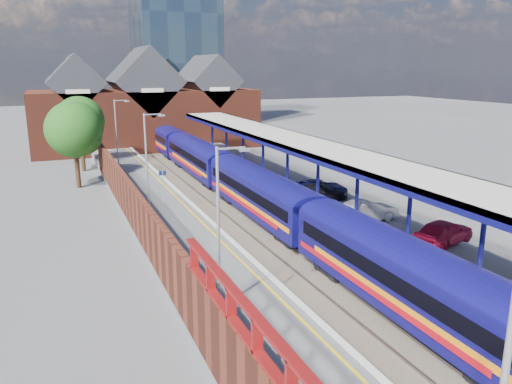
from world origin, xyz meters
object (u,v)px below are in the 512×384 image
at_px(lamp_post_c, 148,156).
at_px(lamp_post_d, 118,130).
at_px(lamp_post_b, 221,219).
at_px(parked_car_silver, 367,211).
at_px(platform_sign, 163,181).
at_px(parked_car_blue, 319,188).
at_px(train, 225,171).
at_px(parked_car_red, 444,232).
at_px(parked_car_dark, 321,191).

bearing_deg(lamp_post_c, lamp_post_d, 90.00).
height_order(lamp_post_b, parked_car_silver, lamp_post_b).
bearing_deg(platform_sign, parked_car_blue, -12.49).
bearing_deg(lamp_post_c, train, 38.83).
bearing_deg(parked_car_red, lamp_post_c, 30.22).
bearing_deg(platform_sign, parked_car_dark, -17.33).
bearing_deg(lamp_post_d, parked_car_silver, -61.56).
distance_m(train, parked_car_blue, 8.96).
height_order(lamp_post_d, parked_car_red, lamp_post_d).
bearing_deg(parked_car_red, lamp_post_d, 9.24).
distance_m(lamp_post_d, platform_sign, 14.25).
bearing_deg(lamp_post_c, platform_sign, 55.74).
relative_size(parked_car_red, parked_car_silver, 1.01).
bearing_deg(platform_sign, lamp_post_d, 95.56).
height_order(train, parked_car_red, train).
xyz_separation_m(lamp_post_b, parked_car_red, (14.48, 2.59, -3.25)).
distance_m(lamp_post_b, parked_car_silver, 15.62).
bearing_deg(lamp_post_b, train, 70.61).
bearing_deg(parked_car_dark, lamp_post_b, 160.63).
bearing_deg(train, parked_car_blue, -51.46).
xyz_separation_m(lamp_post_c, parked_car_red, (14.48, -13.41, -3.25)).
distance_m(lamp_post_d, parked_car_dark, 22.20).
relative_size(parked_car_red, parked_car_blue, 0.94).
xyz_separation_m(lamp_post_b, parked_car_dark, (13.04, 14.36, -3.40)).
height_order(train, platform_sign, platform_sign).
relative_size(lamp_post_d, platform_sign, 2.80).
height_order(platform_sign, parked_car_blue, platform_sign).
distance_m(platform_sign, parked_car_silver, 15.31).
height_order(lamp_post_c, parked_car_blue, lamp_post_c).
relative_size(lamp_post_b, parked_car_dark, 1.71).
bearing_deg(lamp_post_d, parked_car_dark, -53.53).
distance_m(lamp_post_b, parked_car_dark, 19.69).
xyz_separation_m(lamp_post_d, parked_car_dark, (13.04, -17.64, -3.40)).
xyz_separation_m(lamp_post_b, lamp_post_d, (0.00, 32.00, 0.00)).
bearing_deg(lamp_post_c, parked_car_silver, -31.49).
xyz_separation_m(platform_sign, parked_car_silver, (11.61, -9.94, -0.98)).
relative_size(platform_sign, parked_car_blue, 0.54).
distance_m(lamp_post_c, platform_sign, 3.34).
distance_m(lamp_post_c, lamp_post_d, 16.00).
height_order(lamp_post_c, platform_sign, lamp_post_c).
xyz_separation_m(platform_sign, parked_car_dark, (11.68, -3.64, -1.10)).
bearing_deg(lamp_post_c, parked_car_red, -42.81).
xyz_separation_m(lamp_post_b, parked_car_blue, (13.43, 15.33, -3.35)).
xyz_separation_m(platform_sign, parked_car_blue, (12.07, -2.67, -1.05)).
distance_m(train, parked_car_red, 20.82).
height_order(lamp_post_b, parked_car_blue, lamp_post_b).
height_order(train, parked_car_blue, train).
relative_size(parked_car_silver, parked_car_dark, 1.05).
distance_m(lamp_post_d, parked_car_blue, 21.67).
distance_m(platform_sign, parked_car_dark, 12.28).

